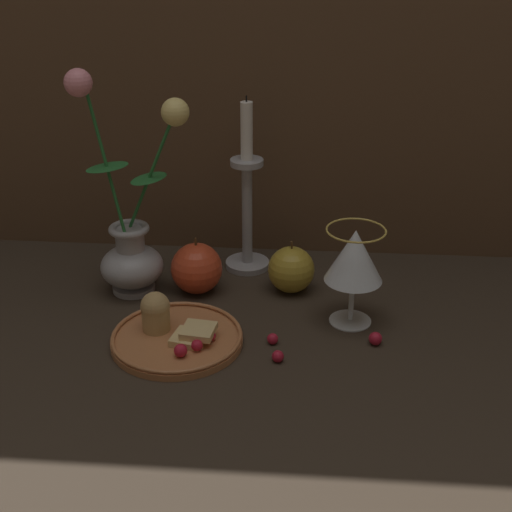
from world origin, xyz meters
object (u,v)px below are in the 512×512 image
plate_with_pastries (174,333)px  vase (131,240)px  apple_near_glass (291,270)px  wine_glass (354,258)px  candlestick (247,206)px  apple_beside_vase (197,268)px

plate_with_pastries → vase: bearing=121.9°
plate_with_pastries → apple_near_glass: size_ratio=2.16×
plate_with_pastries → wine_glass: wine_glass is taller
apple_near_glass → candlestick: bearing=134.4°
plate_with_pastries → candlestick: size_ratio=0.63×
apple_beside_vase → plate_with_pastries: bearing=-93.6°
wine_glass → apple_near_glass: size_ratio=1.73×
wine_glass → candlestick: (-0.17, 0.17, 0.01)m
vase → apple_near_glass: vase is taller
wine_glass → apple_beside_vase: (-0.24, 0.07, -0.06)m
vase → plate_with_pastries: 0.19m
plate_with_pastries → apple_near_glass: apple_near_glass is taller
wine_glass → apple_near_glass: bearing=136.3°
vase → candlestick: vase is taller
apple_beside_vase → apple_near_glass: (0.15, 0.01, -0.00)m
wine_glass → candlestick: candlestick is taller
apple_near_glass → apple_beside_vase: bearing=-174.4°
plate_with_pastries → candlestick: 0.28m
vase → apple_beside_vase: 0.11m
plate_with_pastries → wine_glass: bearing=17.2°
candlestick → plate_with_pastries: bearing=-108.5°
plate_with_pastries → candlestick: candlestick is taller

